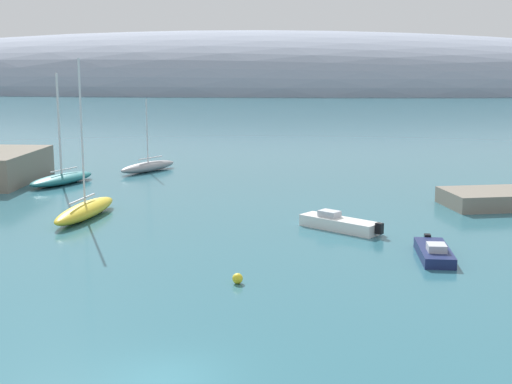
# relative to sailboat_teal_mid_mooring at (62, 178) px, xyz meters

# --- Properties ---
(water) EXTENTS (600.00, 600.00, 0.00)m
(water) POSITION_rel_sailboat_teal_mid_mooring_xyz_m (16.72, -37.76, -0.55)
(water) COLOR #2D6675
(water) RESTS_ON ground
(distant_ridge) EXTENTS (379.79, 80.89, 43.26)m
(distant_ridge) POSITION_rel_sailboat_teal_mid_mooring_xyz_m (-0.78, 193.61, -0.55)
(distant_ridge) COLOR #8E99AD
(distant_ridge) RESTS_ON ground
(sailboat_teal_mid_mooring) EXTENTS (5.11, 7.78, 9.76)m
(sailboat_teal_mid_mooring) POSITION_rel_sailboat_teal_mid_mooring_xyz_m (0.00, 0.00, 0.00)
(sailboat_teal_mid_mooring) COLOR #1E6B70
(sailboat_teal_mid_mooring) RESTS_ON water
(sailboat_yellow_outer_mooring) EXTENTS (2.95, 8.51, 10.95)m
(sailboat_yellow_outer_mooring) POSITION_rel_sailboat_teal_mid_mooring_xyz_m (6.27, -13.30, 0.06)
(sailboat_yellow_outer_mooring) COLOR yellow
(sailboat_yellow_outer_mooring) RESTS_ON water
(sailboat_grey_end_of_line) EXTENTS (5.16, 7.12, 7.14)m
(sailboat_grey_end_of_line) POSITION_rel_sailboat_teal_mid_mooring_xyz_m (6.10, 7.58, -0.02)
(sailboat_grey_end_of_line) COLOR gray
(sailboat_grey_end_of_line) RESTS_ON water
(motorboat_navy_foreground) EXTENTS (1.79, 5.22, 0.98)m
(motorboat_navy_foreground) POSITION_rel_sailboat_teal_mid_mooring_xyz_m (28.64, -21.86, -0.21)
(motorboat_navy_foreground) COLOR navy
(motorboat_navy_foreground) RESTS_ON water
(motorboat_white_alongside_breakwater) EXTENTS (5.25, 4.50, 1.15)m
(motorboat_white_alongside_breakwater) POSITION_rel_sailboat_teal_mid_mooring_xyz_m (23.73, -15.58, -0.13)
(motorboat_white_alongside_breakwater) COLOR white
(motorboat_white_alongside_breakwater) RESTS_ON water
(mooring_buoy_yellow) EXTENTS (0.52, 0.52, 0.52)m
(mooring_buoy_yellow) POSITION_rel_sailboat_teal_mid_mooring_xyz_m (18.17, -27.11, -0.29)
(mooring_buoy_yellow) COLOR yellow
(mooring_buoy_yellow) RESTS_ON water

